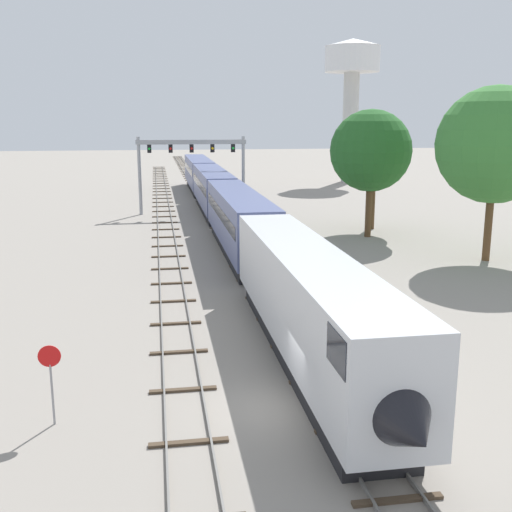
{
  "coord_description": "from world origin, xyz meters",
  "views": [
    {
      "loc": [
        -4.25,
        -20.08,
        10.25
      ],
      "look_at": [
        1.0,
        12.0,
        3.0
      ],
      "focal_mm": 42.83,
      "sensor_mm": 36.0,
      "label": 1
    }
  ],
  "objects_px": {
    "passenger_train": "(223,202)",
    "stop_sign": "(51,374)",
    "trackside_tree_mid": "(374,144)",
    "trackside_tree_right": "(495,145)",
    "signal_gantry": "(192,157)",
    "water_tower": "(352,72)",
    "trackside_tree_left": "(371,151)"
  },
  "relations": [
    {
      "from": "passenger_train",
      "to": "stop_sign",
      "type": "height_order",
      "value": "passenger_train"
    },
    {
      "from": "trackside_tree_mid",
      "to": "trackside_tree_right",
      "type": "height_order",
      "value": "trackside_tree_right"
    },
    {
      "from": "passenger_train",
      "to": "signal_gantry",
      "type": "height_order",
      "value": "signal_gantry"
    },
    {
      "from": "passenger_train",
      "to": "water_tower",
      "type": "bearing_deg",
      "value": 58.36
    },
    {
      "from": "passenger_train",
      "to": "trackside_tree_right",
      "type": "relative_size",
      "value": 6.95
    },
    {
      "from": "water_tower",
      "to": "stop_sign",
      "type": "bearing_deg",
      "value": -114.26
    },
    {
      "from": "water_tower",
      "to": "trackside_tree_right",
      "type": "xyz_separation_m",
      "value": [
        -8.3,
        -59.35,
        -9.53
      ]
    },
    {
      "from": "signal_gantry",
      "to": "trackside_tree_mid",
      "type": "bearing_deg",
      "value": -38.51
    },
    {
      "from": "stop_sign",
      "to": "trackside_tree_right",
      "type": "relative_size",
      "value": 0.23
    },
    {
      "from": "stop_sign",
      "to": "trackside_tree_right",
      "type": "bearing_deg",
      "value": 36.94
    },
    {
      "from": "passenger_train",
      "to": "trackside_tree_mid",
      "type": "distance_m",
      "value": 15.29
    },
    {
      "from": "water_tower",
      "to": "trackside_tree_right",
      "type": "height_order",
      "value": "water_tower"
    },
    {
      "from": "water_tower",
      "to": "trackside_tree_left",
      "type": "relative_size",
      "value": 2.07
    },
    {
      "from": "trackside_tree_left",
      "to": "trackside_tree_right",
      "type": "height_order",
      "value": "trackside_tree_right"
    },
    {
      "from": "trackside_tree_right",
      "to": "water_tower",
      "type": "bearing_deg",
      "value": 82.04
    },
    {
      "from": "passenger_train",
      "to": "stop_sign",
      "type": "relative_size",
      "value": 30.71
    },
    {
      "from": "trackside_tree_left",
      "to": "trackside_tree_mid",
      "type": "xyz_separation_m",
      "value": [
        1.69,
        3.77,
        0.41
      ]
    },
    {
      "from": "water_tower",
      "to": "trackside_tree_mid",
      "type": "height_order",
      "value": "water_tower"
    },
    {
      "from": "passenger_train",
      "to": "water_tower",
      "type": "xyz_separation_m",
      "value": [
        26.19,
        42.51,
        15.42
      ]
    },
    {
      "from": "stop_sign",
      "to": "trackside_tree_left",
      "type": "relative_size",
      "value": 0.26
    },
    {
      "from": "trackside_tree_right",
      "to": "trackside_tree_mid",
      "type": "bearing_deg",
      "value": 105.02
    },
    {
      "from": "signal_gantry",
      "to": "trackside_tree_mid",
      "type": "height_order",
      "value": "trackside_tree_mid"
    },
    {
      "from": "stop_sign",
      "to": "trackside_tree_mid",
      "type": "distance_m",
      "value": 43.13
    },
    {
      "from": "trackside_tree_left",
      "to": "trackside_tree_right",
      "type": "bearing_deg",
      "value": -62.29
    },
    {
      "from": "stop_sign",
      "to": "trackside_tree_mid",
      "type": "xyz_separation_m",
      "value": [
        24.06,
        35.26,
        6.16
      ]
    },
    {
      "from": "stop_sign",
      "to": "trackside_tree_mid",
      "type": "height_order",
      "value": "trackside_tree_mid"
    },
    {
      "from": "stop_sign",
      "to": "trackside_tree_left",
      "type": "bearing_deg",
      "value": 54.6
    },
    {
      "from": "stop_sign",
      "to": "trackside_tree_right",
      "type": "distance_m",
      "value": 35.52
    },
    {
      "from": "passenger_train",
      "to": "signal_gantry",
      "type": "bearing_deg",
      "value": 102.18
    },
    {
      "from": "stop_sign",
      "to": "trackside_tree_mid",
      "type": "bearing_deg",
      "value": 55.69
    },
    {
      "from": "water_tower",
      "to": "trackside_tree_mid",
      "type": "bearing_deg",
      "value": -105.07
    },
    {
      "from": "passenger_train",
      "to": "trackside_tree_left",
      "type": "height_order",
      "value": "trackside_tree_left"
    }
  ]
}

